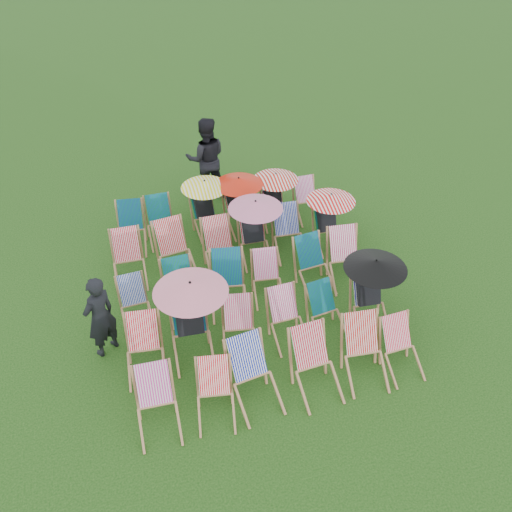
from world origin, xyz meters
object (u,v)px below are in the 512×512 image
object	(u,v)px
deckchair_5	(403,349)
deckchair_29	(308,201)
person_left	(100,317)
deckchair_0	(157,406)
person_rear	(206,158)

from	to	relation	value
deckchair_5	deckchair_29	xyz separation A→B (m)	(0.02, 4.60, -0.01)
person_left	deckchair_0	bearing A→B (deg)	73.52
person_left	person_rear	xyz separation A→B (m)	(2.69, 4.41, 0.19)
deckchair_5	deckchair_29	world-z (taller)	deckchair_5
deckchair_29	person_left	distance (m)	5.50
deckchair_5	person_left	world-z (taller)	person_left
person_left	person_rear	distance (m)	5.17
deckchair_0	person_left	bearing A→B (deg)	111.61
person_left	person_rear	world-z (taller)	person_rear
deckchair_29	person_left	xyz separation A→B (m)	(-4.66, -2.91, 0.37)
deckchair_0	person_rear	size ratio (longest dim) A/B	0.48
deckchair_5	deckchair_29	size ratio (longest dim) A/B	1.03
deckchair_0	person_left	distance (m)	1.90
person_left	person_rear	bearing A→B (deg)	-158.22
deckchair_0	deckchair_5	distance (m)	3.98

